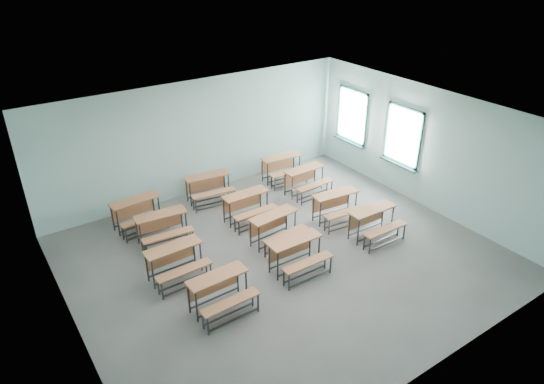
% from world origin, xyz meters
% --- Properties ---
extents(room, '(9.04, 8.04, 3.24)m').
position_xyz_m(room, '(0.08, 0.03, 1.60)').
color(room, slate).
rests_on(room, ground).
extents(desk_unit_r0c0, '(1.21, 0.83, 0.75)m').
position_xyz_m(desk_unit_r0c0, '(-2.03, -0.73, 0.50)').
color(desk_unit_r0c0, '#AE653E').
rests_on(desk_unit_r0c0, ground).
extents(desk_unit_r0c1, '(1.20, 0.81, 0.75)m').
position_xyz_m(desk_unit_r0c1, '(-0.06, -0.56, 0.50)').
color(desk_unit_r0c1, '#AE653E').
rests_on(desk_unit_r0c1, ground).
extents(desk_unit_r0c2, '(1.21, 0.83, 0.75)m').
position_xyz_m(desk_unit_r0c2, '(2.24, -0.55, 0.50)').
color(desk_unit_r0c2, '#AE653E').
rests_on(desk_unit_r0c2, ground).
extents(desk_unit_r1c0, '(1.21, 0.83, 0.75)m').
position_xyz_m(desk_unit_r1c0, '(-2.32, 0.64, 0.50)').
color(desk_unit_r1c0, '#AE653E').
rests_on(desk_unit_r1c0, ground).
extents(desk_unit_r1c1, '(1.26, 0.90, 0.75)m').
position_xyz_m(desk_unit_r1c1, '(0.15, 0.56, 0.50)').
color(desk_unit_r1c1, '#AE653E').
rests_on(desk_unit_r1c1, ground).
extents(desk_unit_r1c2, '(1.27, 0.92, 0.75)m').
position_xyz_m(desk_unit_r1c2, '(2.03, 0.55, 0.50)').
color(desk_unit_r1c2, '#AE653E').
rests_on(desk_unit_r1c2, ground).
extents(desk_unit_r2c0, '(1.26, 0.90, 0.75)m').
position_xyz_m(desk_unit_r2c0, '(-2.02, 2.06, 0.50)').
color(desk_unit_r2c0, '#AE653E').
rests_on(desk_unit_r2c0, ground).
extents(desk_unit_r2c1, '(1.19, 0.80, 0.75)m').
position_xyz_m(desk_unit_r2c1, '(0.16, 1.81, 0.50)').
color(desk_unit_r2c1, '#AE653E').
rests_on(desk_unit_r2c1, ground).
extents(desk_unit_r2c2, '(1.23, 0.85, 0.75)m').
position_xyz_m(desk_unit_r2c2, '(2.29, 2.16, 0.50)').
color(desk_unit_r2c2, '#AE653E').
rests_on(desk_unit_r2c2, ground).
extents(desk_unit_r3c0, '(1.26, 0.90, 0.75)m').
position_xyz_m(desk_unit_r3c0, '(-2.26, 3.05, 0.50)').
color(desk_unit_r3c0, '#AE653E').
rests_on(desk_unit_r3c0, ground).
extents(desk_unit_r3c1, '(1.29, 0.95, 0.75)m').
position_xyz_m(desk_unit_r3c1, '(-0.17, 3.28, 0.50)').
color(desk_unit_r3c1, '#AE653E').
rests_on(desk_unit_r3c1, ground).
extents(desk_unit_r3c2, '(1.25, 0.88, 0.75)m').
position_xyz_m(desk_unit_r3c2, '(2.22, 3.19, 0.50)').
color(desk_unit_r3c2, '#AE653E').
rests_on(desk_unit_r3c2, ground).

